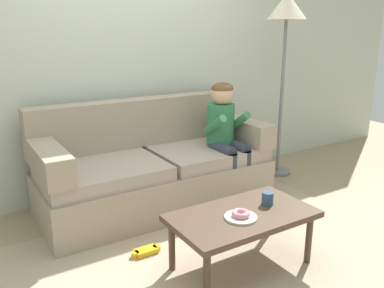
# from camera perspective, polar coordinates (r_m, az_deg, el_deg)

# --- Properties ---
(ground) EXTENTS (10.00, 10.00, 0.00)m
(ground) POSITION_cam_1_polar(r_m,az_deg,el_deg) (3.04, 0.28, -14.61)
(ground) COLOR #9E896B
(wall_back) EXTENTS (8.00, 0.10, 2.80)m
(wall_back) POSITION_cam_1_polar(r_m,az_deg,el_deg) (3.88, -11.02, 13.48)
(wall_back) COLOR beige
(wall_back) RESTS_ON ground
(area_rug) EXTENTS (2.89, 1.94, 0.01)m
(area_rug) POSITION_cam_1_polar(r_m,az_deg,el_deg) (2.86, 3.05, -16.65)
(area_rug) COLOR tan
(area_rug) RESTS_ON ground
(couch) EXTENTS (2.04, 0.90, 0.94)m
(couch) POSITION_cam_1_polar(r_m,az_deg,el_deg) (3.62, -5.55, -3.59)
(couch) COLOR tan
(couch) RESTS_ON ground
(coffee_table) EXTENTS (0.95, 0.53, 0.40)m
(coffee_table) POSITION_cam_1_polar(r_m,az_deg,el_deg) (2.67, 7.25, -10.70)
(coffee_table) COLOR #4C3828
(coffee_table) RESTS_ON ground
(person_child) EXTENTS (0.34, 0.58, 1.10)m
(person_child) POSITION_cam_1_polar(r_m,az_deg,el_deg) (3.68, 4.81, 2.09)
(person_child) COLOR #337A4C
(person_child) RESTS_ON ground
(plate) EXTENTS (0.21, 0.21, 0.01)m
(plate) POSITION_cam_1_polar(r_m,az_deg,el_deg) (2.58, 7.02, -10.42)
(plate) COLOR white
(plate) RESTS_ON coffee_table
(donut) EXTENTS (0.17, 0.17, 0.04)m
(donut) POSITION_cam_1_polar(r_m,az_deg,el_deg) (2.57, 7.04, -9.92)
(donut) COLOR pink
(donut) RESTS_ON plate
(mug) EXTENTS (0.08, 0.08, 0.09)m
(mug) POSITION_cam_1_polar(r_m,az_deg,el_deg) (2.78, 10.82, -7.70)
(mug) COLOR #334C72
(mug) RESTS_ON coffee_table
(toy_controller) EXTENTS (0.23, 0.09, 0.05)m
(toy_controller) POSITION_cam_1_polar(r_m,az_deg,el_deg) (2.96, -6.62, -15.18)
(toy_controller) COLOR gold
(toy_controller) RESTS_ON ground
(floor_lamp) EXTENTS (0.41, 0.41, 1.92)m
(floor_lamp) POSITION_cam_1_polar(r_m,az_deg,el_deg) (4.35, 13.42, 16.88)
(floor_lamp) COLOR slate
(floor_lamp) RESTS_ON ground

